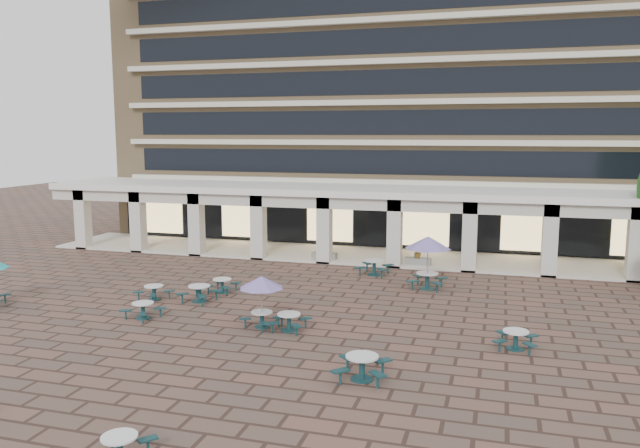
# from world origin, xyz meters

# --- Properties ---
(ground) EXTENTS (120.00, 120.00, 0.00)m
(ground) POSITION_xyz_m (0.00, 0.00, 0.00)
(ground) COLOR brown
(ground) RESTS_ON ground
(apartment_building) EXTENTS (40.00, 15.50, 25.20)m
(apartment_building) POSITION_xyz_m (0.00, 25.47, 12.60)
(apartment_building) COLOR #9D8059
(apartment_building) RESTS_ON ground
(retail_arcade) EXTENTS (42.00, 6.60, 4.40)m
(retail_arcade) POSITION_xyz_m (0.00, 14.80, 3.00)
(retail_arcade) COLOR white
(retail_arcade) RESTS_ON ground
(picnic_table_2) EXTENTS (1.56, 1.56, 0.65)m
(picnic_table_2) POSITION_xyz_m (-0.49, -11.00, 0.39)
(picnic_table_2) COLOR #164142
(picnic_table_2) RESTS_ON ground
(picnic_table_3) EXTENTS (1.84, 1.84, 0.79)m
(picnic_table_3) POSITION_xyz_m (3.94, -4.52, 0.47)
(picnic_table_3) COLOR #164142
(picnic_table_3) RESTS_ON ground
(picnic_table_5) EXTENTS (1.80, 1.80, 0.67)m
(picnic_table_5) POSITION_xyz_m (-7.47, 2.09, 0.40)
(picnic_table_5) COLOR #164142
(picnic_table_5) RESTS_ON ground
(picnic_table_6) EXTENTS (1.80, 1.80, 2.08)m
(picnic_table_6) POSITION_xyz_m (-1.08, -0.40, 1.76)
(picnic_table_6) COLOR #164142
(picnic_table_6) RESTS_ON ground
(picnic_table_7) EXTENTS (1.65, 1.65, 0.69)m
(picnic_table_7) POSITION_xyz_m (8.65, -0.23, 0.41)
(picnic_table_7) COLOR #164142
(picnic_table_7) RESTS_ON ground
(picnic_table_8) EXTENTS (1.56, 1.56, 0.68)m
(picnic_table_8) POSITION_xyz_m (-4.97, 4.19, 0.41)
(picnic_table_8) COLOR #164142
(picnic_table_8) RESTS_ON ground
(picnic_table_9) EXTENTS (1.77, 1.77, 0.68)m
(picnic_table_9) POSITION_xyz_m (-6.32, -0.67, 0.41)
(picnic_table_9) COLOR #164142
(picnic_table_9) RESTS_ON ground
(picnic_table_10) EXTENTS (1.61, 1.61, 0.70)m
(picnic_table_10) POSITION_xyz_m (0.11, -0.52, 0.42)
(picnic_table_10) COLOR #164142
(picnic_table_10) RESTS_ON ground
(picnic_table_11) EXTENTS (2.29, 2.29, 2.65)m
(picnic_table_11) POSITION_xyz_m (4.55, 7.72, 2.25)
(picnic_table_11) COLOR #164142
(picnic_table_11) RESTS_ON ground
(picnic_table_12) EXTENTS (1.86, 1.86, 0.76)m
(picnic_table_12) POSITION_xyz_m (-5.27, 2.38, 0.45)
(picnic_table_12) COLOR #164142
(picnic_table_12) RESTS_ON ground
(picnic_table_13) EXTENTS (2.01, 2.01, 0.84)m
(picnic_table_13) POSITION_xyz_m (1.41, 10.00, 0.50)
(picnic_table_13) COLOR #164142
(picnic_table_13) RESTS_ON ground
(planter_left) EXTENTS (1.50, 0.74, 1.33)m
(planter_left) POSITION_xyz_m (-2.25, 12.90, 0.57)
(planter_left) COLOR gray
(planter_left) RESTS_ON ground
(planter_right) EXTENTS (1.50, 0.60, 1.22)m
(planter_right) POSITION_xyz_m (3.42, 12.90, 0.47)
(planter_right) COLOR gray
(planter_right) RESTS_ON ground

